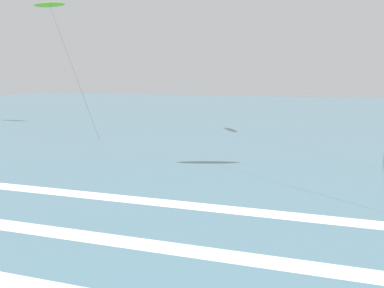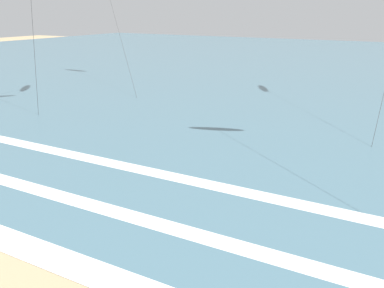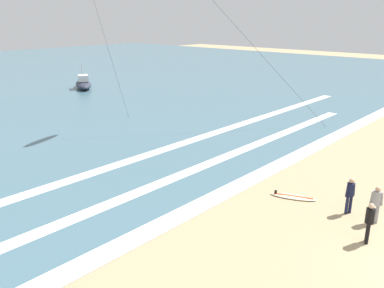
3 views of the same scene
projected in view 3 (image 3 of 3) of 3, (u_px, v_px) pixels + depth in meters
wave_foam_shoreline at (243, 183)px, 20.09m from camera, size 51.26×1.05×0.01m
wave_foam_mid_break at (149, 188)px, 19.53m from camera, size 42.84×0.77×0.01m
wave_foam_outer_break at (111, 167)px, 22.24m from camera, size 56.31×0.82×0.01m
surfer_right_near at (369, 219)px, 14.58m from camera, size 0.51×0.32×1.60m
surfer_left_far at (350, 193)px, 16.78m from camera, size 0.50×0.32×1.60m
surfer_mid_group at (376, 201)px, 15.99m from camera, size 0.32×0.50×1.60m
surfboard_right_spare at (293, 197)px, 18.52m from camera, size 1.35×2.17×0.25m
offshore_boat at (83, 84)px, 46.31m from camera, size 4.01×5.37×2.70m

